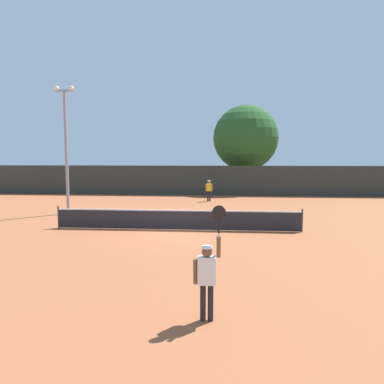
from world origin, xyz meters
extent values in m
plane|color=#9E5633|center=(0.00, 0.00, 0.00)|extent=(120.00, 120.00, 0.00)
cube|color=#232328|center=(0.00, 0.00, 0.48)|extent=(11.61, 0.03, 0.91)
cube|color=white|center=(0.00, 0.00, 0.93)|extent=(11.61, 0.04, 0.06)
cylinder|color=#333338|center=(-5.80, 0.00, 0.54)|extent=(0.08, 0.08, 1.07)
cylinder|color=#333338|center=(5.80, 0.00, 0.54)|extent=(0.08, 0.08, 1.07)
cube|color=#2D332D|center=(0.00, 15.35, 1.35)|extent=(38.61, 0.12, 2.69)
cube|color=white|center=(1.78, -9.14, 1.08)|extent=(0.38, 0.22, 0.59)
sphere|color=brown|center=(1.78, -9.14, 1.48)|extent=(0.22, 0.22, 0.22)
cylinder|color=white|center=(1.78, -9.14, 1.58)|extent=(0.23, 0.23, 0.04)
cylinder|color=black|center=(1.70, -9.14, 0.40)|extent=(0.12, 0.12, 0.79)
cylinder|color=black|center=(1.86, -9.14, 0.40)|extent=(0.12, 0.12, 0.79)
cylinder|color=brown|center=(1.54, -9.14, 1.05)|extent=(0.09, 0.17, 0.56)
cylinder|color=brown|center=(2.02, -9.06, 1.58)|extent=(0.09, 0.31, 0.54)
cylinder|color=black|center=(2.02, -9.00, 1.97)|extent=(0.04, 0.11, 0.28)
ellipsoid|color=black|center=(2.02, -8.94, 2.26)|extent=(0.30, 0.13, 0.36)
cube|color=yellow|center=(1.15, 11.00, 1.11)|extent=(0.38, 0.22, 0.60)
sphere|color=#8C6647|center=(1.15, 11.00, 1.52)|extent=(0.23, 0.23, 0.23)
cylinder|color=white|center=(1.15, 11.00, 1.62)|extent=(0.24, 0.24, 0.04)
cylinder|color=black|center=(1.07, 11.00, 0.41)|extent=(0.12, 0.12, 0.81)
cylinder|color=black|center=(1.23, 11.00, 0.41)|extent=(0.12, 0.12, 0.81)
cylinder|color=#8C6647|center=(0.91, 11.00, 1.08)|extent=(0.09, 0.17, 0.57)
cylinder|color=#8C6647|center=(1.39, 11.00, 1.08)|extent=(0.09, 0.16, 0.57)
sphere|color=#CCE033|center=(-2.71, -0.24, 0.03)|extent=(0.07, 0.07, 0.07)
cylinder|color=gray|center=(-7.22, 4.24, 3.66)|extent=(0.18, 0.18, 7.32)
cube|color=gray|center=(-7.22, 4.24, 7.37)|extent=(1.10, 0.10, 0.10)
sphere|color=#F2EDCC|center=(-7.67, 4.24, 7.50)|extent=(0.28, 0.28, 0.28)
sphere|color=#F2EDCC|center=(-6.77, 4.24, 7.50)|extent=(0.28, 0.28, 0.28)
cylinder|color=brown|center=(4.50, 19.08, 1.48)|extent=(0.56, 0.56, 2.95)
sphere|color=#235123|center=(4.50, 19.08, 5.36)|extent=(6.43, 6.43, 6.43)
cube|color=black|center=(6.46, 23.09, 0.60)|extent=(2.50, 4.43, 0.90)
cube|color=#2D333D|center=(6.46, 22.79, 1.37)|extent=(2.01, 2.43, 0.64)
cylinder|color=black|center=(5.61, 24.49, 0.30)|extent=(0.22, 0.60, 0.60)
cylinder|color=black|center=(7.31, 24.49, 0.30)|extent=(0.22, 0.60, 0.60)
cylinder|color=black|center=(5.61, 21.69, 0.30)|extent=(0.22, 0.60, 0.60)
cylinder|color=black|center=(7.31, 21.69, 0.30)|extent=(0.22, 0.60, 0.60)
cube|color=white|center=(9.48, 22.29, 0.60)|extent=(2.13, 4.30, 0.90)
cube|color=#2D333D|center=(9.48, 21.99, 1.37)|extent=(1.82, 2.29, 0.64)
cylinder|color=black|center=(8.63, 23.69, 0.30)|extent=(0.22, 0.60, 0.60)
cylinder|color=black|center=(10.33, 23.69, 0.30)|extent=(0.22, 0.60, 0.60)
cylinder|color=black|center=(8.63, 20.89, 0.30)|extent=(0.22, 0.60, 0.60)
cylinder|color=black|center=(10.33, 20.89, 0.30)|extent=(0.22, 0.60, 0.60)
camera|label=1|loc=(2.05, -16.18, 3.42)|focal=32.66mm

